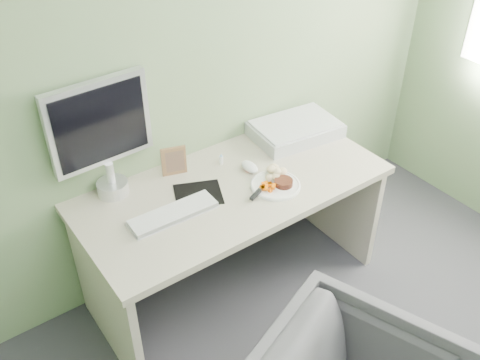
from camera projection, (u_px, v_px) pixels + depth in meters
wall_back at (188, 46)px, 2.61m from camera, size 3.50×0.00×3.50m
desk at (233, 212)px, 2.84m from camera, size 1.60×0.75×0.73m
plate at (275, 185)px, 2.71m from camera, size 0.26×0.26×0.01m
steak at (284, 182)px, 2.70m from camera, size 0.10×0.10×0.03m
potato_pile at (274, 172)px, 2.75m from camera, size 0.13×0.11×0.06m
carrot_heap at (268, 186)px, 2.66m from camera, size 0.07×0.06×0.04m
steak_knife at (259, 191)px, 2.65m from camera, size 0.22×0.11×0.02m
mousepad at (198, 194)px, 2.66m from camera, size 0.29×0.28×0.00m
keyboard at (173, 213)px, 2.52m from camera, size 0.43×0.14×0.02m
computer_mouse at (250, 167)px, 2.82m from camera, size 0.07×0.12×0.04m
photo_frame at (174, 161)px, 2.76m from camera, size 0.13×0.05×0.16m
eyedrop_bottle at (221, 159)px, 2.86m from camera, size 0.02×0.02×0.07m
scanner at (295, 130)px, 3.09m from camera, size 0.53×0.38×0.08m
monitor at (102, 133)px, 2.49m from camera, size 0.50×0.16×0.60m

